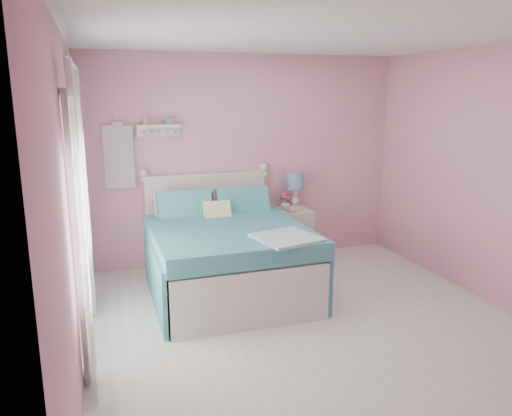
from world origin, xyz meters
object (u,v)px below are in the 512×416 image
nightstand (292,234)px  bed (226,256)px  vase (286,204)px  teacup (292,209)px  table_lamp (295,184)px

nightstand → bed: bearing=-144.8°
vase → bed: bearing=-141.4°
teacup → nightstand: bearing=67.0°
teacup → vase: bearing=93.0°
vase → table_lamp: bearing=11.4°
bed → table_lamp: (1.14, 0.83, 0.59)m
bed → teacup: 1.23m
vase → teacup: (0.01, -0.19, -0.02)m
vase → teacup: bearing=-87.0°
table_lamp → bed: bearing=-143.9°
vase → teacup: size_ratio=1.21×
nightstand → vase: size_ratio=4.91×
nightstand → teacup: size_ratio=5.93×
table_lamp → teacup: (-0.13, -0.22, -0.28)m
bed → vase: bearing=37.5°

